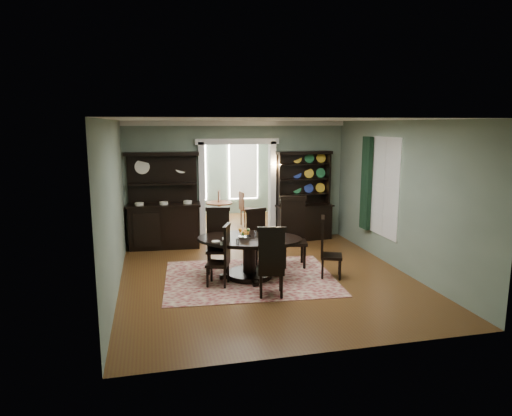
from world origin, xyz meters
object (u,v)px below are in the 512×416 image
(welsh_dresser, at_px, (304,208))
(parlor_table, at_px, (219,211))
(dining_table, at_px, (249,250))
(sideboard, at_px, (164,215))

(welsh_dresser, xyz_separation_m, parlor_table, (-1.90, 1.94, -0.36))
(dining_table, xyz_separation_m, welsh_dresser, (2.00, 2.64, 0.27))
(sideboard, height_order, parlor_table, sideboard)
(sideboard, relative_size, parlor_table, 3.00)
(welsh_dresser, bearing_deg, parlor_table, 129.42)
(sideboard, distance_m, parlor_table, 2.57)
(welsh_dresser, bearing_deg, dining_table, -132.06)
(sideboard, xyz_separation_m, parlor_table, (1.62, 1.96, -0.34))
(welsh_dresser, bearing_deg, sideboard, 175.40)
(parlor_table, bearing_deg, welsh_dresser, -45.63)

